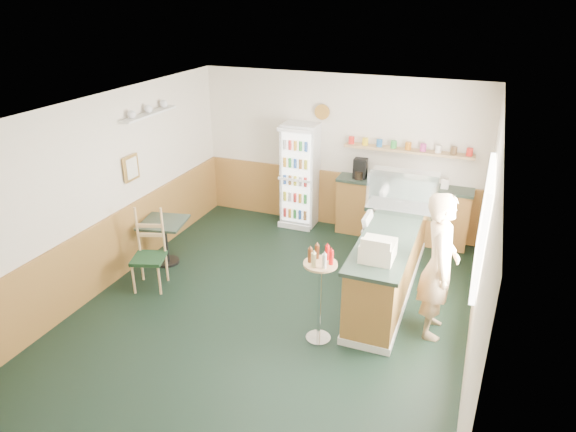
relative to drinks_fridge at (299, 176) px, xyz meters
The scene contains 13 objects.
ground 2.96m from the drinks_fridge, 77.11° to the right, with size 6.00×6.00×0.00m, color black.
room_envelope 2.13m from the drinks_fridge, 78.73° to the right, with size 5.04×6.02×2.72m.
service_counter 2.63m from the drinks_fridge, 40.11° to the right, with size 0.68×3.01×1.01m.
back_counter 1.86m from the drinks_fridge, ahead, with size 2.24×0.42×1.69m.
drinks_fridge is the anchor object (origin of this frame).
display_case 2.28m from the drinks_fridge, 28.54° to the right, with size 0.98×0.51×0.55m.
cash_register 3.34m from the drinks_fridge, 53.57° to the right, with size 0.39×0.41×0.22m, color beige.
shopkeeper 3.62m from the drinks_fridge, 42.35° to the right, with size 0.62×0.45×1.86m, color tan.
condiment_stand 3.43m from the drinks_fridge, 65.77° to the right, with size 0.40×0.40×1.24m.
newspaper_rack 2.33m from the drinks_fridge, 45.50° to the right, with size 0.09×0.44×0.88m.
cafe_table 2.62m from the drinks_fridge, 123.45° to the right, with size 0.77×0.77×0.72m.
cafe_chair 3.03m from the drinks_fridge, 113.98° to the right, with size 0.55×0.55×1.16m.
dog_doorstop 2.56m from the drinks_fridge, 50.58° to the right, with size 0.20×0.26×0.24m.
Camera 1 is at (2.32, -5.35, 3.96)m, focal length 32.00 mm.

